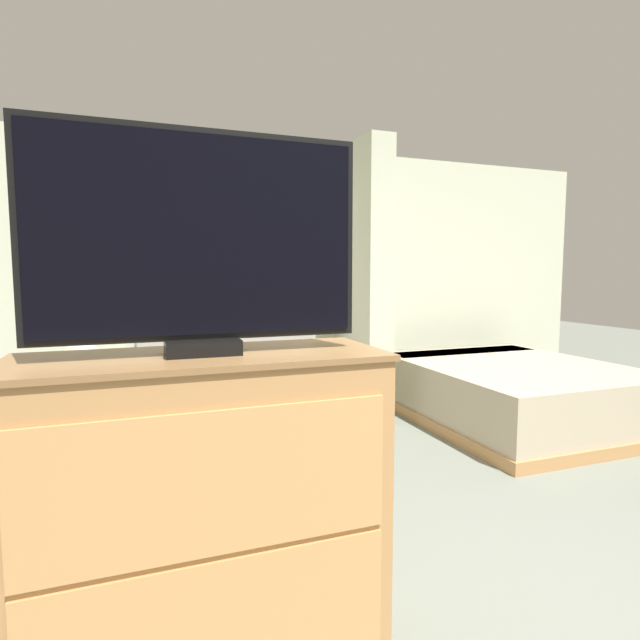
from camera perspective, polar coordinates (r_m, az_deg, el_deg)
The scene contains 9 objects.
wall_back at distance 5.03m, azimuth -3.78°, elevation 4.35°, with size 7.02×0.16×2.60m.
wall_partition_pillar at distance 4.81m, azimuth 4.93°, elevation 4.36°, with size 0.24×0.81×2.60m.
couch at distance 4.53m, azimuth -9.64°, elevation -8.20°, with size 2.11×0.84×0.86m.
coffee_table at distance 3.67m, azimuth -8.28°, elevation -11.20°, with size 0.62×0.41×0.40m.
side_table at distance 4.45m, azimuth -25.46°, elevation -7.42°, with size 0.45×0.45×0.53m.
table_lamp at distance 4.39m, azimuth -25.66°, elevation -2.75°, with size 0.37×0.37×0.41m.
tv_dresser at distance 1.87m, azimuth -12.85°, elevation -21.00°, with size 1.22×0.49×1.12m.
tv at distance 1.68m, azimuth -13.53°, elevation 8.68°, with size 1.06×0.16×0.73m.
bed at distance 5.05m, azimuth 21.18°, elevation -7.66°, with size 1.81×2.09×0.54m.
Camera 1 is at (-1.41, -1.22, 1.39)m, focal length 28.00 mm.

